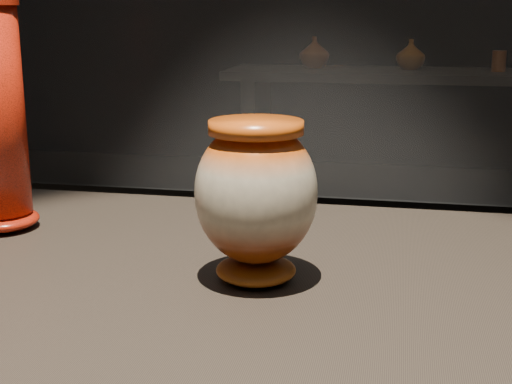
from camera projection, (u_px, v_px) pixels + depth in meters
The scene contains 5 objects.
main_vase at pixel (256, 195), 0.87m from camera, with size 0.20×0.20×0.20m.
back_shelf at pixel (402, 117), 4.08m from camera, with size 2.00×0.60×0.90m.
back_vase_left at pixel (314, 52), 4.14m from camera, with size 0.17×0.17×0.18m, color #9E4617.
back_vase_mid at pixel (411, 55), 4.04m from camera, with size 0.16×0.16×0.17m, color #6A2609.
back_vase_right at pixel (499, 61), 3.91m from camera, with size 0.08×0.08×0.11m, color #9E4617.
Camera 1 is at (0.09, -0.80, 1.23)m, focal length 50.00 mm.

